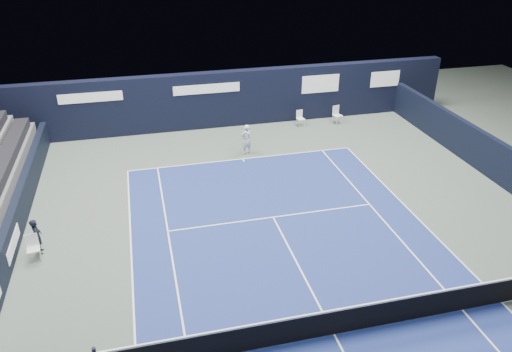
{
  "coord_description": "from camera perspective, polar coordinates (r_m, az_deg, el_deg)",
  "views": [
    {
      "loc": [
        -4.66,
        -9.6,
        10.5
      ],
      "look_at": [
        -0.41,
        7.56,
        1.3
      ],
      "focal_mm": 35.0,
      "sensor_mm": 36.0,
      "label": 1
    }
  ],
  "objects": [
    {
      "name": "back_sponsor_wall",
      "position": [
        27.98,
        -3.63,
        8.79
      ],
      "size": [
        26.0,
        0.63,
        3.1
      ],
      "color": "black",
      "rests_on": "ground"
    },
    {
      "name": "court_surface",
      "position": [
        14.97,
        8.93,
        -17.46
      ],
      "size": [
        10.97,
        23.77,
        0.01
      ],
      "primitive_type": "cube",
      "color": "navy",
      "rests_on": "ground"
    },
    {
      "name": "tennis_net",
      "position": [
        14.62,
        9.07,
        -16.06
      ],
      "size": [
        12.9,
        0.1,
        1.1
      ],
      "color": "black",
      "rests_on": "ground"
    },
    {
      "name": "side_barrier_left",
      "position": [
        19.08,
        -26.48,
        -7.05
      ],
      "size": [
        0.33,
        22.0,
        1.2
      ],
      "color": "black",
      "rests_on": "ground"
    },
    {
      "name": "court_markings",
      "position": [
        14.96,
        8.93,
        -17.45
      ],
      "size": [
        11.03,
        23.83,
        0.0
      ],
      "color": "white",
      "rests_on": "court_surface"
    },
    {
      "name": "line_judge",
      "position": [
        18.98,
        -23.73,
        -6.33
      ],
      "size": [
        0.38,
        0.52,
        1.34
      ],
      "primitive_type": "imported",
      "rotation": [
        0.0,
        0.0,
        1.7
      ],
      "color": "black",
      "rests_on": "ground"
    },
    {
      "name": "folding_chair_back_b",
      "position": [
        28.95,
        9.22,
        7.09
      ],
      "size": [
        0.55,
        0.54,
        1.01
      ],
      "rotation": [
        0.0,
        0.0,
        0.29
      ],
      "color": "silver",
      "rests_on": "ground"
    },
    {
      "name": "folding_chair_back_a",
      "position": [
        28.35,
        5.07,
        6.75
      ],
      "size": [
        0.46,
        0.45,
        0.89
      ],
      "rotation": [
        0.0,
        0.0,
        0.2
      ],
      "color": "white",
      "rests_on": "ground"
    },
    {
      "name": "line_judge_chair",
      "position": [
        18.79,
        -24.16,
        -7.28
      ],
      "size": [
        0.48,
        0.46,
        0.95
      ],
      "rotation": [
        0.0,
        0.0,
        0.16
      ],
      "color": "white",
      "rests_on": "ground"
    },
    {
      "name": "tennis_player",
      "position": [
        24.66,
        -1.11,
        4.23
      ],
      "size": [
        0.63,
        0.86,
        1.52
      ],
      "color": "white",
      "rests_on": "ground"
    },
    {
      "name": "ground",
      "position": [
        16.32,
        6.25,
        -12.74
      ],
      "size": [
        48.0,
        48.0,
        0.0
      ],
      "primitive_type": "plane",
      "color": "#48564D",
      "rests_on": "ground"
    }
  ]
}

